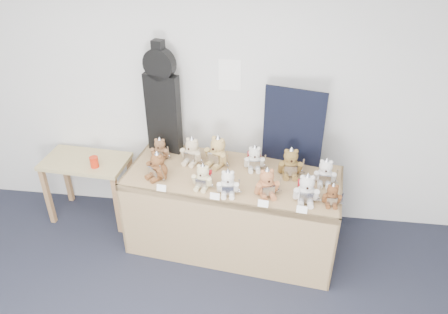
# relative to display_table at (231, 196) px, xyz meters

# --- Properties ---
(room_shell) EXTENTS (6.00, 6.00, 6.00)m
(room_shell) POSITION_rel_display_table_xyz_m (-0.09, 0.62, 0.92)
(room_shell) COLOR white
(room_shell) RESTS_ON floor
(display_table) EXTENTS (2.03, 1.04, 0.81)m
(display_table) POSITION_rel_display_table_xyz_m (0.00, 0.00, 0.00)
(display_table) COLOR #95764C
(display_table) RESTS_ON floor
(side_table) EXTENTS (0.88, 0.53, 0.70)m
(side_table) POSITION_rel_display_table_xyz_m (-1.52, 0.32, -0.06)
(side_table) COLOR #9D8354
(side_table) RESTS_ON floor
(guitar_case) EXTENTS (0.35, 0.18, 1.10)m
(guitar_case) POSITION_rel_display_table_xyz_m (-0.71, 0.46, 0.71)
(guitar_case) COLOR black
(guitar_case) RESTS_ON display_table
(navy_board) EXTENTS (0.55, 0.15, 0.74)m
(navy_board) POSITION_rel_display_table_xyz_m (0.52, 0.39, 0.54)
(navy_board) COLOR black
(navy_board) RESTS_ON display_table
(red_cup) EXTENTS (0.08, 0.08, 0.11)m
(red_cup) POSITION_rel_display_table_xyz_m (-1.37, 0.21, 0.12)
(red_cup) COLOR red
(red_cup) RESTS_ON side_table
(teddy_front_far_left) EXTENTS (0.23, 0.24, 0.29)m
(teddy_front_far_left) POSITION_rel_display_table_xyz_m (-0.66, -0.04, 0.29)
(teddy_front_far_left) COLOR brown
(teddy_front_far_left) RESTS_ON display_table
(teddy_front_left) EXTENTS (0.21, 0.19, 0.26)m
(teddy_front_left) POSITION_rel_display_table_xyz_m (-0.23, -0.13, 0.27)
(teddy_front_left) COLOR beige
(teddy_front_left) RESTS_ON display_table
(teddy_front_centre) EXTENTS (0.22, 0.18, 0.26)m
(teddy_front_centre) POSITION_rel_display_table_xyz_m (-0.00, -0.20, 0.28)
(teddy_front_centre) COLOR silver
(teddy_front_centre) RESTS_ON display_table
(teddy_front_right) EXTENTS (0.24, 0.22, 0.29)m
(teddy_front_right) POSITION_rel_display_table_xyz_m (0.32, -0.17, 0.29)
(teddy_front_right) COLOR #A6663F
(teddy_front_right) RESTS_ON display_table
(teddy_front_far_right) EXTENTS (0.24, 0.20, 0.29)m
(teddy_front_far_right) POSITION_rel_display_table_xyz_m (0.65, -0.22, 0.29)
(teddy_front_far_right) COLOR silver
(teddy_front_far_right) RESTS_ON display_table
(teddy_front_end) EXTENTS (0.18, 0.14, 0.22)m
(teddy_front_end) POSITION_rel_display_table_xyz_m (0.86, -0.23, 0.26)
(teddy_front_end) COLOR brown
(teddy_front_end) RESTS_ON display_table
(teddy_back_left) EXTENTS (0.24, 0.22, 0.29)m
(teddy_back_left) POSITION_rel_display_table_xyz_m (-0.40, 0.26, 0.29)
(teddy_back_left) COLOR #C8B591
(teddy_back_left) RESTS_ON display_table
(teddy_back_centre_left) EXTENTS (0.26, 0.26, 0.33)m
(teddy_back_centre_left) POSITION_rel_display_table_xyz_m (-0.16, 0.25, 0.30)
(teddy_back_centre_left) COLOR tan
(teddy_back_centre_left) RESTS_ON display_table
(teddy_back_centre_right) EXTENTS (0.22, 0.19, 0.26)m
(teddy_back_centre_right) POSITION_rel_display_table_xyz_m (0.19, 0.22, 0.28)
(teddy_back_centre_right) COLOR silver
(teddy_back_centre_right) RESTS_ON display_table
(teddy_back_right) EXTENTS (0.25, 0.21, 0.30)m
(teddy_back_right) POSITION_rel_display_table_xyz_m (0.52, 0.16, 0.29)
(teddy_back_right) COLOR brown
(teddy_back_right) RESTS_ON display_table
(teddy_back_end) EXTENTS (0.22, 0.18, 0.27)m
(teddy_back_end) POSITION_rel_display_table_xyz_m (0.82, 0.06, 0.28)
(teddy_back_end) COLOR silver
(teddy_back_end) RESTS_ON display_table
(teddy_back_far_left) EXTENTS (0.20, 0.16, 0.25)m
(teddy_back_far_left) POSITION_rel_display_table_xyz_m (-0.72, 0.28, 0.27)
(teddy_back_far_left) COLOR #896040
(teddy_back_far_left) RESTS_ON display_table
(entry_card_a) EXTENTS (0.09, 0.03, 0.06)m
(entry_card_a) POSITION_rel_display_table_xyz_m (-0.57, -0.24, 0.21)
(entry_card_a) COLOR white
(entry_card_a) RESTS_ON display_table
(entry_card_b) EXTENTS (0.09, 0.03, 0.06)m
(entry_card_b) POSITION_rel_display_table_xyz_m (-0.10, -0.30, 0.20)
(entry_card_b) COLOR white
(entry_card_b) RESTS_ON display_table
(entry_card_c) EXTENTS (0.09, 0.03, 0.06)m
(entry_card_c) POSITION_rel_display_table_xyz_m (0.30, -0.35, 0.21)
(entry_card_c) COLOR white
(entry_card_c) RESTS_ON display_table
(entry_card_d) EXTENTS (0.09, 0.03, 0.06)m
(entry_card_d) POSITION_rel_display_table_xyz_m (0.62, -0.39, 0.21)
(entry_card_d) COLOR white
(entry_card_d) RESTS_ON display_table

